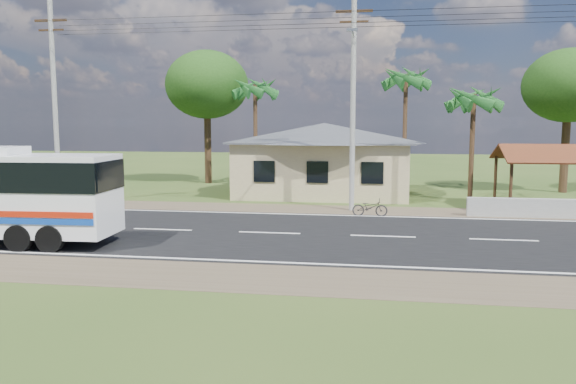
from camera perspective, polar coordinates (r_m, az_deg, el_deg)
name	(u,v)px	position (r m, az deg, el deg)	size (l,w,h in m)	color
ground	(269,233)	(22.61, -1.90, -4.21)	(120.00, 120.00, 0.00)	#2B4418
road	(269,233)	(22.60, -1.90, -4.19)	(120.00, 16.00, 0.03)	black
house	(324,151)	(34.96, 3.69, 4.13)	(12.40, 10.00, 5.00)	tan
waiting_shed	(551,156)	(31.59, 25.17, 3.33)	(5.20, 4.48, 3.35)	#3B2515
concrete_barrier	(545,208)	(28.75, 24.62, -1.52)	(7.00, 0.30, 0.90)	#9E9E99
utility_poles	(346,95)	(28.33, 5.94, 9.76)	(32.80, 2.22, 11.00)	#9E9E99
palm_near	(474,99)	(33.24, 18.35, 8.93)	(2.80, 2.80, 6.70)	#47301E
palm_mid	(406,80)	(37.42, 11.90, 11.11)	(2.80, 2.80, 8.20)	#47301E
palm_far	(255,89)	(38.71, -3.36, 10.39)	(2.80, 2.80, 7.70)	#47301E
tree_behind_house	(207,85)	(41.68, -8.24, 10.70)	(6.00, 6.00, 9.61)	#47301E
tree_behind_shed	(569,86)	(39.65, 26.64, 9.59)	(5.60, 5.60, 9.02)	#47301E
motorcycle	(370,207)	(26.85, 8.31, -1.55)	(0.57, 1.65, 0.87)	black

